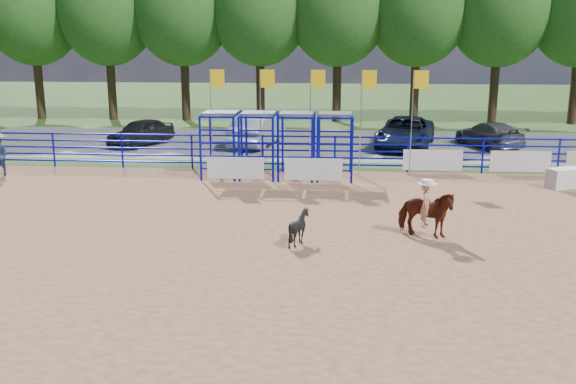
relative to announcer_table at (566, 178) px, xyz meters
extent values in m
plane|color=#345120|center=(-8.54, -7.68, -0.39)|extent=(120.00, 120.00, 0.00)
cube|color=#97694B|center=(-8.54, -7.68, -0.38)|extent=(30.00, 20.00, 0.02)
cube|color=gray|center=(-8.54, 9.32, -0.38)|extent=(40.00, 10.00, 0.01)
cube|color=white|center=(0.00, 0.00, 0.00)|extent=(1.52, 1.13, 0.73)
imported|color=maroon|center=(-5.97, -6.45, 0.31)|extent=(1.76, 1.24, 1.36)
imported|color=#A33017|center=(-5.97, -6.45, 1.19)|extent=(0.43, 0.53, 1.24)
cylinder|color=white|center=(-5.97, -6.45, 1.84)|extent=(0.54, 0.54, 0.12)
imported|color=black|center=(-9.44, -7.34, 0.10)|extent=(1.09, 1.05, 0.94)
imported|color=black|center=(-18.49, 8.09, 0.30)|extent=(3.07, 4.27, 1.35)
imported|color=gray|center=(-12.51, 8.37, 0.41)|extent=(2.64, 5.02, 1.57)
imported|color=black|center=(-5.05, 8.39, 0.39)|extent=(3.64, 5.92, 1.53)
imported|color=#58585B|center=(-0.82, 8.91, 0.26)|extent=(3.19, 4.71, 1.27)
cube|color=white|center=(-12.34, 0.09, 0.16)|extent=(2.20, 0.04, 0.85)
cube|color=white|center=(-9.34, 0.09, 0.16)|extent=(2.20, 0.04, 0.85)
cube|color=white|center=(-4.54, 2.28, 0.16)|extent=(2.40, 0.04, 0.85)
cube|color=white|center=(-1.04, 2.28, 0.16)|extent=(2.40, 0.04, 0.85)
cylinder|color=#3F2B19|center=(-28.54, 18.32, 2.01)|extent=(0.56, 0.56, 4.80)
ellipsoid|color=#24521A|center=(-28.54, 18.32, 7.17)|extent=(6.40, 6.40, 7.36)
cylinder|color=#3F2B19|center=(-23.54, 18.32, 2.01)|extent=(0.56, 0.56, 4.80)
ellipsoid|color=#24521A|center=(-23.54, 18.32, 7.17)|extent=(6.40, 6.40, 7.36)
cylinder|color=#3F2B19|center=(-18.54, 18.32, 2.01)|extent=(0.56, 0.56, 4.80)
ellipsoid|color=#24521A|center=(-18.54, 18.32, 7.17)|extent=(6.40, 6.40, 7.36)
cylinder|color=#3F2B19|center=(-13.54, 18.32, 2.01)|extent=(0.56, 0.56, 4.80)
ellipsoid|color=#24521A|center=(-13.54, 18.32, 7.17)|extent=(6.40, 6.40, 7.36)
cylinder|color=#3F2B19|center=(-8.54, 18.32, 2.01)|extent=(0.56, 0.56, 4.80)
ellipsoid|color=#24521A|center=(-8.54, 18.32, 7.17)|extent=(6.40, 6.40, 7.36)
cylinder|color=#3F2B19|center=(-3.54, 18.32, 2.01)|extent=(0.56, 0.56, 4.80)
ellipsoid|color=#24521A|center=(-3.54, 18.32, 7.17)|extent=(6.40, 6.40, 7.36)
cylinder|color=#3F2B19|center=(1.46, 18.32, 2.01)|extent=(0.56, 0.56, 4.80)
ellipsoid|color=#24521A|center=(1.46, 18.32, 7.17)|extent=(6.40, 6.40, 7.36)
cylinder|color=#3F2B19|center=(6.46, 18.32, 2.01)|extent=(0.56, 0.56, 4.80)
camera|label=1|loc=(-8.45, -23.85, 5.14)|focal=40.00mm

